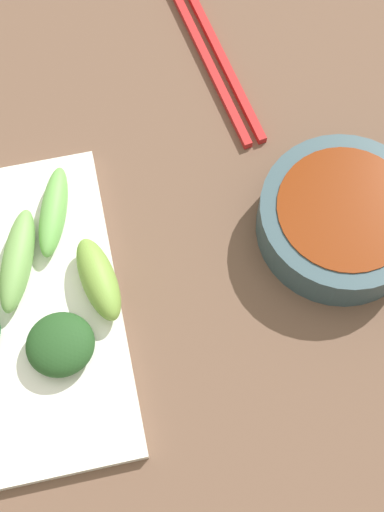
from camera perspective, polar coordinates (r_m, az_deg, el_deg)
tabletop at (r=0.65m, az=-3.01°, el=-1.12°), size 2.10×2.10×0.02m
sauce_bowl at (r=0.64m, az=11.80°, el=3.01°), size 0.15×0.15×0.04m
serving_plate at (r=0.63m, az=-12.06°, el=-4.13°), size 0.14×0.28×0.01m
broccoli_leafy_2 at (r=0.60m, az=-10.40°, el=-6.92°), size 0.06×0.06×0.03m
broccoli_stalk_3 at (r=0.64m, az=-10.93°, el=3.50°), size 0.05×0.09×0.02m
broccoli_stalk_4 at (r=0.63m, az=-13.68°, el=-0.32°), size 0.05×0.10×0.03m
broccoli_stalk_5 at (r=0.61m, az=-7.43°, el=-1.82°), size 0.04×0.08×0.03m
chopsticks at (r=0.75m, az=1.50°, el=15.91°), size 0.06×0.23×0.01m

